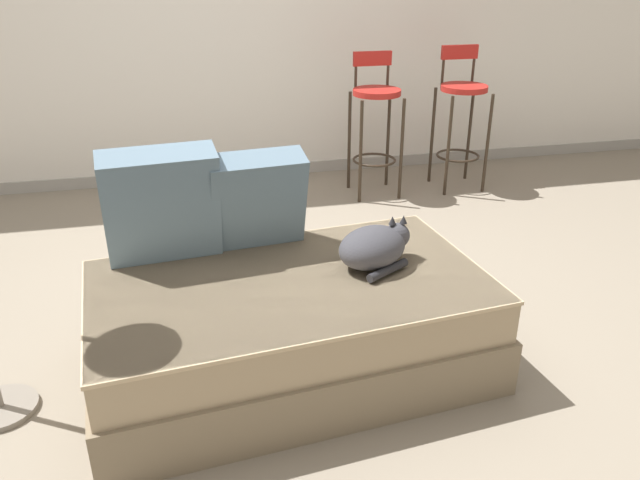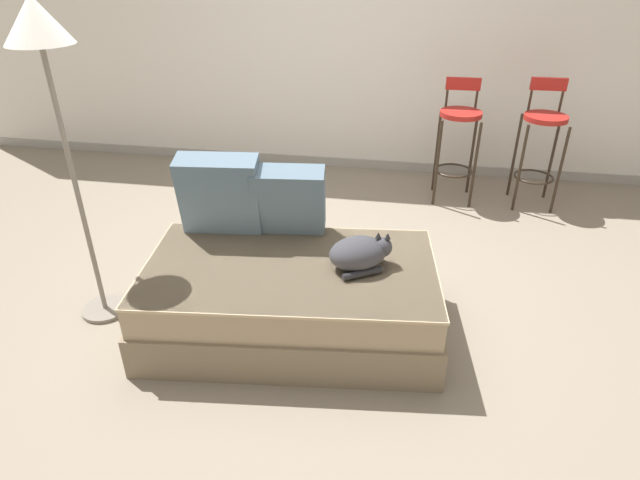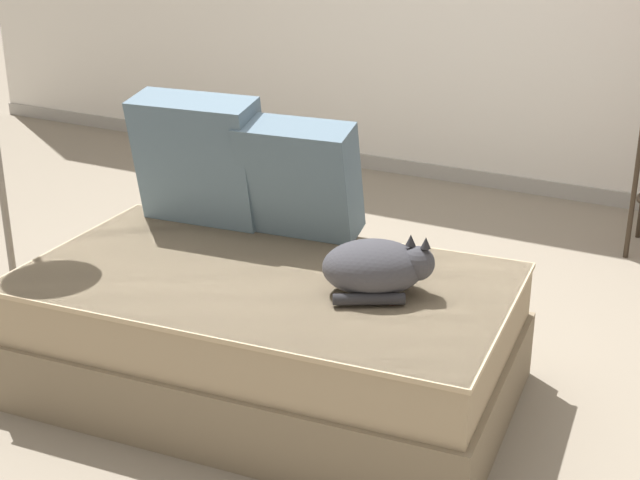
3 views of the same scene
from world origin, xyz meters
name	(u,v)px [view 2 (image 2 of 3)]	position (x,y,z in m)	size (l,w,h in m)	color
ground_plane	(305,290)	(0.00, 0.00, 0.00)	(16.00, 16.00, 0.00)	slate
wall_back_panel	(351,28)	(0.00, 2.25, 1.30)	(8.00, 0.10, 2.60)	silver
wall_baseboard_trim	(347,162)	(0.00, 2.20, 0.04)	(8.00, 0.02, 0.09)	gray
couch	(291,297)	(0.00, -0.40, 0.22)	(1.72, 1.10, 0.43)	#766750
throw_pillow_corner	(220,194)	(-0.49, -0.08, 0.68)	(0.50, 0.30, 0.50)	#4C6070
throw_pillow_middle	(289,200)	(-0.08, -0.04, 0.66)	(0.44, 0.29, 0.45)	#4C6070
cat	(360,253)	(0.38, -0.34, 0.52)	(0.40, 0.37, 0.20)	#333338
bar_stool_near_window	(459,131)	(1.00, 1.62, 0.60)	(0.34, 0.34, 1.02)	#2D2319
bar_stool_by_doorway	(542,135)	(1.66, 1.62, 0.60)	(0.34, 0.34, 1.04)	#2D2319
floor_lamp	(44,56)	(-1.17, -0.42, 1.51)	(0.32, 0.32, 1.78)	slate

